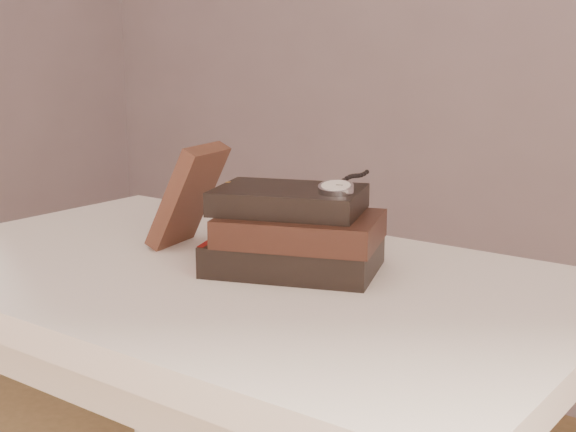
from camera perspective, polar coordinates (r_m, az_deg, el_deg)
The scene contains 5 objects.
table at distance 1.15m, azimuth -4.27°, elevation -8.11°, with size 1.00×0.60×0.75m.
book_stack at distance 1.10m, azimuth 0.48°, elevation -1.20°, with size 0.27×0.23×0.11m.
journal at distance 1.23m, azimuth -7.08°, elevation 1.45°, with size 0.02×0.10×0.17m, color #3B1F16.
pocket_watch at distance 1.06m, azimuth 3.56°, elevation 2.08°, with size 0.06×0.15×0.02m.
eyeglasses at distance 1.19m, azimuth -2.29°, elevation 0.43°, with size 0.13×0.14×0.05m.
Camera 1 is at (0.71, -0.46, 1.06)m, focal length 50.17 mm.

